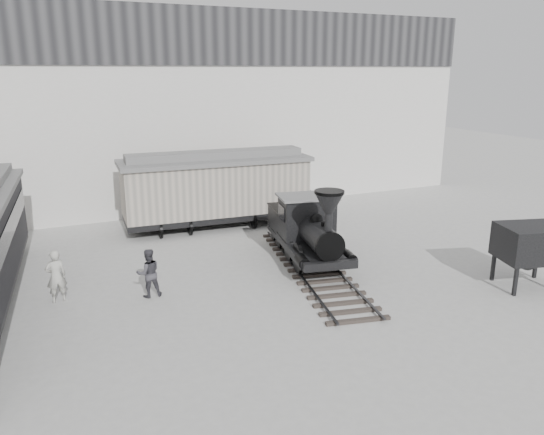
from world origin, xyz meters
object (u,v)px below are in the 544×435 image
boxcar (216,187)px  visitor_b (149,273)px  coal_hopper (529,247)px  locomotive (309,233)px  visitor_a (56,276)px

boxcar → visitor_b: size_ratio=5.49×
visitor_b → coal_hopper: bearing=159.2°
locomotive → visitor_b: bearing=-163.3°
visitor_a → coal_hopper: (15.88, -5.74, 0.59)m
boxcar → coal_hopper: boxcar is taller
boxcar → locomotive: bearing=-72.3°
locomotive → visitor_a: 9.72m
visitor_b → coal_hopper: size_ratio=0.69×
visitor_b → coal_hopper: (12.89, -4.87, 0.64)m
locomotive → boxcar: 7.03m
boxcar → visitor_b: bearing=-120.6°
boxcar → visitor_b: (-5.03, -7.39, -1.16)m
visitor_b → coal_hopper: coal_hopper is taller
coal_hopper → visitor_a: bearing=176.5°
visitor_a → coal_hopper: 16.90m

